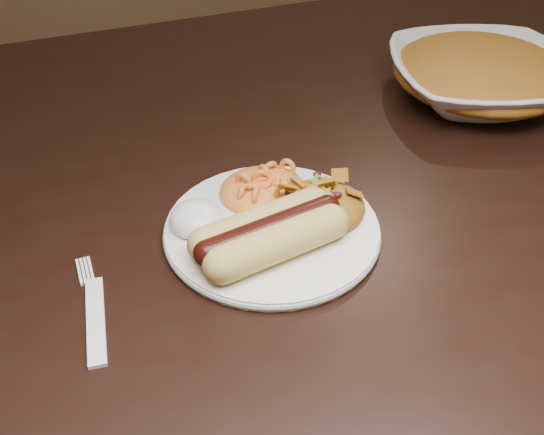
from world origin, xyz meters
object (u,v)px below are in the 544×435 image
object	(u,v)px
table	(237,232)
fork	(96,320)
serving_bowl	(480,79)
plate	(272,230)

from	to	relation	value
table	fork	distance (m)	0.27
table	fork	world-z (taller)	fork
serving_bowl	table	bearing A→B (deg)	-173.22
plate	table	bearing A→B (deg)	89.68
fork	serving_bowl	world-z (taller)	serving_bowl
table	fork	bearing A→B (deg)	-135.63
table	serving_bowl	distance (m)	0.37
table	serving_bowl	size ratio (longest dim) A/B	6.90
table	serving_bowl	world-z (taller)	serving_bowl
fork	serving_bowl	size ratio (longest dim) A/B	0.62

